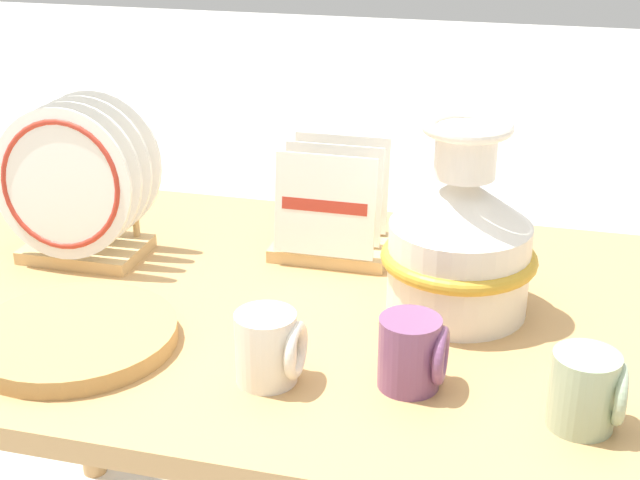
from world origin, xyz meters
TOP-DOWN VIEW (x-y plane):
  - display_table at (0.00, 0.00)m, footprint 1.42×0.83m
  - ceramic_vase at (0.21, 0.04)m, footprint 0.24×0.24m
  - dish_rack_round_plates at (-0.44, 0.07)m, footprint 0.25×0.16m
  - dish_rack_square_plates at (-0.03, 0.20)m, footprint 0.20×0.15m
  - wicker_charger_stack at (-0.31, -0.21)m, footprint 0.29×0.29m
  - mug_cream_glaze at (-0.01, -0.23)m, footprint 0.09×0.08m
  - mug_sage_glaze at (0.40, -0.23)m, footprint 0.09×0.08m
  - mug_plum_glaze at (0.18, -0.19)m, footprint 0.09×0.08m

SIDE VIEW (x-z plane):
  - display_table at x=0.00m, z-range 0.28..1.01m
  - wicker_charger_stack at x=-0.31m, z-range 0.73..0.75m
  - mug_cream_glaze at x=-0.01m, z-range 0.73..0.83m
  - mug_sage_glaze at x=0.40m, z-range 0.73..0.83m
  - mug_plum_glaze at x=0.18m, z-range 0.73..0.83m
  - dish_rack_square_plates at x=-0.03m, z-range 0.69..0.89m
  - ceramic_vase at x=0.21m, z-range 0.70..1.00m
  - dish_rack_round_plates at x=-0.44m, z-range 0.71..0.99m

